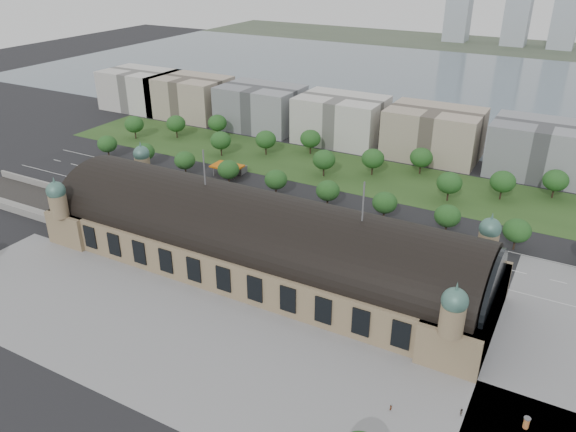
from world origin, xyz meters
The scene contains 57 objects.
ground centered at (0.00, 0.00, 0.00)m, with size 900.00×900.00×0.00m, color black.
station centered at (0.00, 0.00, 10.28)m, with size 150.00×48.40×44.30m.
track_cutting centered at (-110.00, -2.21, 0.70)m, with size 70.00×24.00×3.10m.
plaza_south centered at (10.00, -44.00, 0.00)m, with size 190.00×48.00×0.12m, color gray.
road_slab centered at (-20.00, 38.00, 0.00)m, with size 260.00×26.00×0.10m, color black.
grass_belt centered at (-15.00, 93.00, 0.00)m, with size 300.00×45.00×0.10m, color #2B4B1E.
petrol_station centered at (-53.91, 65.28, 2.95)m, with size 14.00×13.00×5.05m.
lake centered at (0.00, 298.00, 0.00)m, with size 700.00×320.00×0.08m, color slate.
far_shore centered at (0.00, 498.00, 0.00)m, with size 700.00×120.00×0.14m, color #44513D.
far_tower_left centered at (-60.00, 508.00, 40.00)m, with size 24.00×24.00×80.00m, color #9EA8B2.
far_tower_mid centered at (0.00, 508.00, 42.50)m, with size 24.00×24.00×85.00m, color #9EA8B2.
far_tower_right centered at (45.00, 508.00, 37.50)m, with size 24.00×24.00×75.00m, color #9EA8B2.
office_0 centered at (-170.00, 133.00, 12.00)m, with size 45.00×32.00×24.00m, color beige.
office_1 centered at (-130.00, 133.00, 12.00)m, with size 45.00×32.00×24.00m, color tan.
office_2 centered at (-80.00, 133.00, 12.00)m, with size 45.00×32.00×24.00m, color gray.
office_3 centered at (-30.00, 133.00, 12.00)m, with size 45.00×32.00×24.00m, color beige.
office_4 centered at (20.00, 133.00, 12.00)m, with size 45.00×32.00×24.00m, color tan.
office_5 centered at (70.00, 133.00, 12.00)m, with size 45.00×32.00×24.00m, color gray.
tree_row_0 centered at (-120.00, 53.00, 7.43)m, with size 9.60×9.60×11.52m.
tree_row_1 centered at (-96.00, 53.00, 7.43)m, with size 9.60×9.60×11.52m.
tree_row_2 centered at (-72.00, 53.00, 7.43)m, with size 9.60×9.60×11.52m.
tree_row_3 centered at (-48.00, 53.00, 7.43)m, with size 9.60×9.60×11.52m.
tree_row_4 centered at (-24.00, 53.00, 7.43)m, with size 9.60×9.60×11.52m.
tree_row_5 centered at (0.00, 53.00, 7.43)m, with size 9.60×9.60×11.52m.
tree_row_6 centered at (24.00, 53.00, 7.43)m, with size 9.60×9.60×11.52m.
tree_row_7 centered at (48.00, 53.00, 7.43)m, with size 9.60×9.60×11.52m.
tree_row_8 centered at (72.00, 53.00, 7.43)m, with size 9.60×9.60×11.52m.
tree_belt_0 centered at (-130.00, 83.00, 8.05)m, with size 10.40×10.40×12.48m.
tree_belt_1 centered at (-111.00, 95.00, 8.05)m, with size 10.40×10.40×12.48m.
tree_belt_2 centered at (-92.00, 107.00, 8.05)m, with size 10.40×10.40×12.48m.
tree_belt_3 centered at (-73.00, 83.00, 8.05)m, with size 10.40×10.40×12.48m.
tree_belt_4 centered at (-54.00, 95.00, 8.05)m, with size 10.40×10.40×12.48m.
tree_belt_5 centered at (-35.00, 107.00, 8.05)m, with size 10.40×10.40×12.48m.
tree_belt_6 centered at (-16.00, 83.00, 8.05)m, with size 10.40×10.40×12.48m.
tree_belt_7 centered at (3.00, 95.00, 8.05)m, with size 10.40×10.40×12.48m.
tree_belt_8 centered at (22.00, 107.00, 8.05)m, with size 10.40×10.40×12.48m.
tree_belt_9 centered at (41.00, 83.00, 8.05)m, with size 10.40×10.40×12.48m.
tree_belt_10 centered at (60.00, 95.00, 8.05)m, with size 10.40×10.40×12.48m.
tree_belt_11 centered at (79.00, 107.00, 8.05)m, with size 10.40×10.40×12.48m.
traffic_car_0 centered at (-93.09, 32.33, 0.78)m, with size 1.85×4.60×1.57m, color silver.
traffic_car_1 centered at (-90.97, 40.93, 0.75)m, with size 1.60×4.58×1.51m, color #94979C.
traffic_car_2 centered at (-47.46, 27.14, 0.81)m, with size 2.69×5.84×1.62m, color black.
traffic_car_3 centered at (-30.96, 43.89, 0.71)m, with size 1.99×4.90×1.42m, color maroon.
traffic_car_4 centered at (13.93, 36.53, 0.64)m, with size 1.50×3.73×1.27m, color #1D1947.
parked_car_0 centered at (-60.90, 25.00, 0.78)m, with size 1.65×4.74×1.56m, color black.
parked_car_1 centered at (-68.28, 21.25, 0.82)m, with size 2.73×5.93×1.65m, color maroon.
parked_car_2 centered at (-54.88, 25.00, 0.66)m, with size 1.84×4.53×1.32m, color #172442.
parked_car_3 centered at (-60.36, 25.00, 0.64)m, with size 1.50×3.74×1.27m, color #4F5356.
parked_car_4 centered at (-56.11, 25.00, 0.65)m, with size 1.38×3.94×1.30m, color silver.
parked_car_5 centered at (-45.47, 25.00, 0.80)m, with size 2.67×5.79×1.61m, color gray.
parked_car_6 centered at (-40.21, 21.00, 0.81)m, with size 2.27×5.58×1.62m, color black.
bus_west centered at (0.37, 32.00, 1.77)m, with size 2.98×12.71×3.54m, color #BE411E.
bus_mid centered at (-8.24, 32.00, 1.77)m, with size 2.97×12.70×3.54m, color silver.
bus_east centered at (20.71, 29.75, 1.82)m, with size 3.06×13.08×3.64m, color silver.
advertising_column centered at (87.57, -30.20, 1.53)m, with size 1.55×1.55×2.94m.
pedestrian_1 centered at (59.67, -39.84, 0.86)m, with size 0.63×0.41×1.72m, color gray.
pedestrian_2 centered at (74.20, -33.42, 0.96)m, with size 0.94×0.54×1.93m, color gray.
Camera 1 is at (85.27, -135.38, 96.90)m, focal length 35.00 mm.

